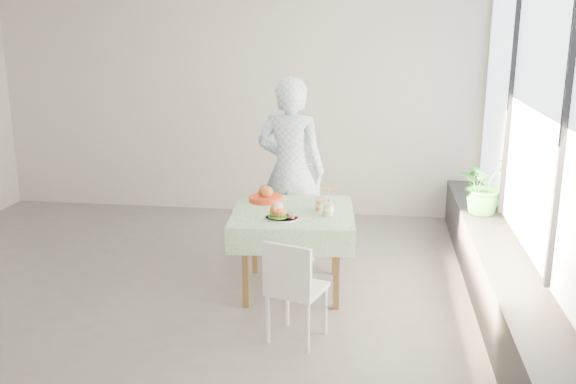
# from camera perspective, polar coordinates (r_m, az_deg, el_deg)

# --- Properties ---
(floor) EXTENTS (6.00, 6.00, 0.00)m
(floor) POSITION_cam_1_polar(r_m,az_deg,el_deg) (6.01, -9.64, -8.24)
(floor) COLOR #5C5957
(floor) RESTS_ON ground
(wall_back) EXTENTS (6.00, 0.02, 2.80)m
(wall_back) POSITION_cam_1_polar(r_m,az_deg,el_deg) (8.00, -4.69, 8.11)
(wall_back) COLOR beige
(wall_back) RESTS_ON ground
(wall_front) EXTENTS (6.00, 0.02, 2.80)m
(wall_front) POSITION_cam_1_polar(r_m,az_deg,el_deg) (3.39, -23.38, -2.46)
(wall_front) COLOR beige
(wall_front) RESTS_ON ground
(wall_right) EXTENTS (0.02, 5.00, 2.80)m
(wall_right) POSITION_cam_1_polar(r_m,az_deg,el_deg) (5.48, 21.17, 4.02)
(wall_right) COLOR beige
(wall_right) RESTS_ON ground
(window_pane) EXTENTS (0.01, 4.80, 2.18)m
(window_pane) POSITION_cam_1_polar(r_m,az_deg,el_deg) (5.44, 21.10, 6.62)
(window_pane) COLOR #D1E0F9
(window_pane) RESTS_ON ground
(window_ledge) EXTENTS (0.40, 4.80, 0.50)m
(window_ledge) POSITION_cam_1_polar(r_m,az_deg,el_deg) (5.75, 18.14, -7.19)
(window_ledge) COLOR black
(window_ledge) RESTS_ON ground
(cafe_table) EXTENTS (1.13, 1.13, 0.74)m
(cafe_table) POSITION_cam_1_polar(r_m,az_deg,el_deg) (5.69, 0.43, -4.39)
(cafe_table) COLOR brown
(cafe_table) RESTS_ON ground
(chair_far) EXTENTS (0.57, 0.57, 0.95)m
(chair_far) POSITION_cam_1_polar(r_m,az_deg,el_deg) (6.52, 0.24, -3.39)
(chair_far) COLOR white
(chair_far) RESTS_ON ground
(chair_near) EXTENTS (0.48, 0.48, 0.81)m
(chair_near) POSITION_cam_1_polar(r_m,az_deg,el_deg) (4.90, 0.73, -10.34)
(chair_near) COLOR white
(chair_near) RESTS_ON ground
(diner) EXTENTS (0.73, 0.53, 1.85)m
(diner) POSITION_cam_1_polar(r_m,az_deg,el_deg) (6.27, 0.25, 1.86)
(diner) COLOR #90C1E6
(diner) RESTS_ON ground
(main_dish) EXTENTS (0.29, 0.29, 0.15)m
(main_dish) POSITION_cam_1_polar(r_m,az_deg,el_deg) (5.35, -0.76, -1.94)
(main_dish) COLOR white
(main_dish) RESTS_ON cafe_table
(juice_cup_orange) EXTENTS (0.09, 0.09, 0.25)m
(juice_cup_orange) POSITION_cam_1_polar(r_m,az_deg,el_deg) (5.60, 2.87, -1.08)
(juice_cup_orange) COLOR white
(juice_cup_orange) RESTS_ON cafe_table
(juice_cup_lemonade) EXTENTS (0.10, 0.10, 0.28)m
(juice_cup_lemonade) POSITION_cam_1_polar(r_m,az_deg,el_deg) (5.46, 3.58, -1.42)
(juice_cup_lemonade) COLOR white
(juice_cup_lemonade) RESTS_ON cafe_table
(second_dish) EXTENTS (0.31, 0.31, 0.15)m
(second_dish) POSITION_cam_1_polar(r_m,az_deg,el_deg) (5.89, -1.99, -0.41)
(second_dish) COLOR red
(second_dish) RESTS_ON cafe_table
(potted_plant) EXTENTS (0.70, 0.69, 0.59)m
(potted_plant) POSITION_cam_1_polar(r_m,az_deg,el_deg) (6.59, 17.07, 0.66)
(potted_plant) COLOR #297527
(potted_plant) RESTS_ON window_ledge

